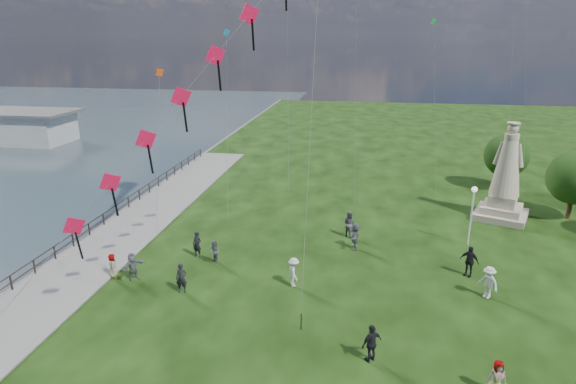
% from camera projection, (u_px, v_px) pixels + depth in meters
% --- Properties ---
extents(waterfront, '(200.00, 200.00, 1.51)m').
position_uv_depth(waterfront, '(80.00, 256.00, 32.01)').
color(waterfront, '#2D3D43').
rests_on(waterfront, ground).
extents(statue, '(4.89, 4.89, 7.68)m').
position_uv_depth(statue, '(505.00, 183.00, 37.56)').
color(statue, '#C5AF95').
rests_on(statue, ground).
extents(lamppost, '(0.39, 0.39, 4.26)m').
position_uv_depth(lamppost, '(473.00, 203.00, 32.54)').
color(lamppost, silver).
rests_on(lamppost, ground).
extents(tree_row, '(9.99, 14.86, 5.48)m').
position_uv_depth(tree_row, '(559.00, 173.00, 39.18)').
color(tree_row, '#382314').
rests_on(tree_row, ground).
extents(person_0, '(0.71, 0.53, 1.75)m').
position_uv_depth(person_0, '(181.00, 278.00, 27.11)').
color(person_0, black).
rests_on(person_0, ground).
extents(person_1, '(0.86, 0.84, 1.53)m').
position_uv_depth(person_1, '(214.00, 252.00, 30.62)').
color(person_1, '#595960').
rests_on(person_1, ground).
extents(person_2, '(0.99, 1.27, 1.75)m').
position_uv_depth(person_2, '(294.00, 272.00, 27.81)').
color(person_2, silver).
rests_on(person_2, ground).
extents(person_3, '(1.18, 1.12, 1.84)m').
position_uv_depth(person_3, '(372.00, 343.00, 21.32)').
color(person_3, black).
rests_on(person_3, ground).
extents(person_4, '(0.82, 0.57, 1.56)m').
position_uv_depth(person_4, '(497.00, 378.00, 19.37)').
color(person_4, '#595960').
rests_on(person_4, ground).
extents(person_5, '(1.37, 1.68, 1.68)m').
position_uv_depth(person_5, '(133.00, 266.00, 28.57)').
color(person_5, '#595960').
rests_on(person_5, ground).
extents(person_6, '(0.73, 0.58, 1.76)m').
position_uv_depth(person_6, '(197.00, 244.00, 31.48)').
color(person_6, black).
rests_on(person_6, ground).
extents(person_7, '(1.10, 1.04, 1.94)m').
position_uv_depth(person_7, '(349.00, 224.00, 34.68)').
color(person_7, '#595960').
rests_on(person_7, ground).
extents(person_8, '(1.26, 1.33, 1.87)m').
position_uv_depth(person_8, '(488.00, 282.00, 26.52)').
color(person_8, silver).
rests_on(person_8, ground).
extents(person_9, '(1.27, 1.10, 1.94)m').
position_uv_depth(person_9, '(469.00, 261.00, 28.95)').
color(person_9, black).
rests_on(person_9, ground).
extents(person_10, '(0.72, 0.86, 1.51)m').
position_uv_depth(person_10, '(113.00, 266.00, 28.84)').
color(person_10, '#595960').
rests_on(person_10, ground).
extents(person_11, '(0.88, 1.78, 1.86)m').
position_uv_depth(person_11, '(355.00, 236.00, 32.64)').
color(person_11, '#595960').
rests_on(person_11, ground).
extents(red_kite_train, '(12.70, 9.35, 17.28)m').
position_uv_depth(red_kite_train, '(178.00, 105.00, 23.07)').
color(red_kite_train, black).
rests_on(red_kite_train, ground).
extents(small_kites, '(27.56, 19.92, 27.96)m').
position_uv_depth(small_kites, '(363.00, 20.00, 38.90)').
color(small_kites, teal).
rests_on(small_kites, ground).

